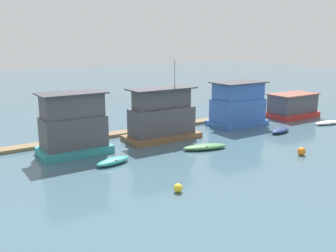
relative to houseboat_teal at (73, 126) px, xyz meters
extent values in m
plane|color=#426070|center=(9.20, 0.35, -2.45)|extent=(200.00, 200.00, 0.00)
cube|color=#846B4C|center=(9.20, 3.72, -2.30)|extent=(51.00, 1.44, 0.30)
cube|color=teal|center=(0.00, 0.00, -2.13)|extent=(5.94, 3.48, 0.66)
cube|color=#4C4C51|center=(0.00, 0.00, -0.49)|extent=(5.24, 2.79, 2.61)
cube|color=#4C4C51|center=(0.00, 0.00, 1.78)|extent=(4.92, 2.47, 1.93)
cube|color=#38383D|center=(0.00, 0.00, 2.81)|extent=(5.54, 3.09, 0.12)
cube|color=brown|center=(8.92, 0.03, -2.20)|extent=(7.44, 3.53, 0.50)
cube|color=#4C4C51|center=(8.92, 0.03, -0.64)|extent=(6.40, 2.49, 2.63)
cube|color=#4C4C51|center=(8.92, 0.03, 1.59)|extent=(5.71, 1.79, 1.83)
cube|color=#38383D|center=(8.92, 0.03, 2.57)|extent=(6.70, 2.79, 0.12)
cylinder|color=#B2B2B7|center=(10.41, 0.03, 3.95)|extent=(0.12, 0.12, 2.64)
cube|color=#3866B7|center=(19.43, 0.49, -2.18)|extent=(6.28, 3.95, 0.56)
cube|color=#3866B7|center=(19.43, 0.49, -0.65)|extent=(5.67, 3.33, 2.49)
cube|color=#3866B7|center=(19.43, 0.49, 1.50)|extent=(5.31, 2.98, 1.82)
cube|color=#38383D|center=(19.43, 0.49, 2.47)|extent=(5.97, 3.63, 0.12)
cube|color=red|center=(28.50, 0.13, -2.14)|extent=(6.43, 3.74, 0.63)
cube|color=#4C4C51|center=(28.50, 0.13, -0.71)|extent=(5.86, 3.17, 2.24)
cube|color=brown|center=(28.50, 0.13, 0.48)|extent=(6.16, 3.47, 0.12)
ellipsoid|color=teal|center=(1.55, -4.46, -2.20)|extent=(3.19, 1.69, 0.52)
cube|color=#997F60|center=(1.55, -4.46, -2.02)|extent=(0.34, 0.94, 0.08)
ellipsoid|color=#47844C|center=(10.19, -5.19, -2.21)|extent=(4.28, 2.38, 0.49)
cube|color=#997F60|center=(10.19, -5.19, -2.04)|extent=(0.46, 1.08, 0.08)
ellipsoid|color=navy|center=(20.72, -4.70, -2.20)|extent=(3.15, 1.75, 0.50)
cube|color=#997F60|center=(20.72, -4.70, -2.03)|extent=(0.36, 0.98, 0.08)
ellipsoid|color=white|center=(28.64, -5.01, -2.25)|extent=(3.91, 1.79, 0.40)
cube|color=#997F60|center=(28.64, -5.01, -2.12)|extent=(0.33, 0.94, 0.08)
cylinder|color=#846B4C|center=(28.31, 2.75, -1.85)|extent=(0.23, 0.23, 1.21)
cylinder|color=brown|center=(17.37, 2.75, -1.84)|extent=(0.21, 0.21, 1.22)
sphere|color=orange|center=(16.02, -11.03, -2.11)|extent=(0.69, 0.69, 0.69)
sphere|color=yellow|center=(2.72, -11.82, -2.16)|extent=(0.59, 0.59, 0.59)
camera|label=1|loc=(-10.13, -30.40, 7.20)|focal=40.00mm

